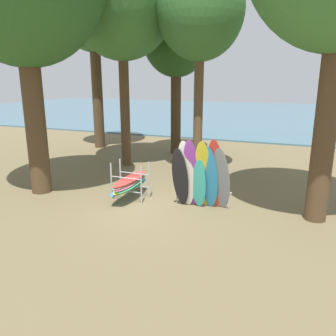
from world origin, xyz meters
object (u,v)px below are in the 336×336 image
(tree_far_left_back, at_px, (200,10))
(tree_far_right_back, at_px, (176,39))
(tree_mid_behind, at_px, (93,8))
(leaning_board_pile, at_px, (201,177))
(board_storage_rack, at_px, (130,183))

(tree_far_left_back, xyz_separation_m, tree_far_right_back, (-2.27, 3.45, -0.59))
(tree_mid_behind, bearing_deg, tree_far_right_back, 1.77)
(leaning_board_pile, xyz_separation_m, board_storage_rack, (-2.48, 0.09, -0.50))
(leaning_board_pile, bearing_deg, tree_far_left_back, 108.35)
(tree_far_left_back, distance_m, leaning_board_pile, 6.80)
(tree_mid_behind, relative_size, tree_far_left_back, 1.19)
(tree_mid_behind, xyz_separation_m, leaning_board_pile, (8.30, -7.26, -6.52))
(tree_mid_behind, relative_size, tree_far_right_back, 1.27)
(tree_far_right_back, relative_size, leaning_board_pile, 3.46)
(tree_mid_behind, bearing_deg, board_storage_rack, -50.95)
(tree_mid_behind, xyz_separation_m, tree_far_left_back, (6.98, -3.30, -1.14))
(tree_far_left_back, relative_size, tree_far_right_back, 1.07)
(tree_far_left_back, bearing_deg, tree_mid_behind, 154.67)
(tree_mid_behind, distance_m, tree_far_right_back, 5.02)
(tree_mid_behind, height_order, board_storage_rack, tree_mid_behind)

